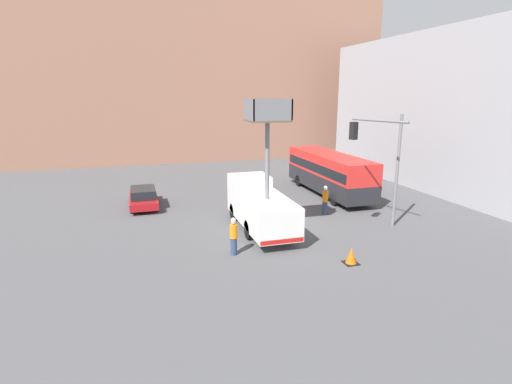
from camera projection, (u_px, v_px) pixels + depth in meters
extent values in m
plane|color=#4C4C4F|center=(276.00, 226.00, 23.90)|extent=(120.00, 120.00, 0.00)
cube|color=#936651|center=(197.00, 78.00, 48.56)|extent=(44.00, 10.00, 19.15)
cube|color=#9E9EA3|center=(474.00, 112.00, 32.80)|extent=(10.00, 28.00, 12.50)
cube|color=silver|center=(249.00, 194.00, 24.93)|extent=(2.33, 2.10, 2.33)
cube|color=silver|center=(267.00, 214.00, 21.75)|extent=(2.33, 4.90, 1.72)
cube|color=red|center=(282.00, 241.00, 19.68)|extent=(2.28, 0.10, 0.24)
cylinder|color=black|center=(234.00, 212.00, 24.91)|extent=(0.30, 1.05, 1.05)
cylinder|color=black|center=(265.00, 209.00, 25.48)|extent=(0.30, 1.05, 1.05)
cylinder|color=black|center=(249.00, 230.00, 21.65)|extent=(0.30, 1.05, 1.05)
cylinder|color=black|center=(284.00, 226.00, 22.22)|extent=(0.30, 1.05, 1.05)
cylinder|color=slate|center=(267.00, 161.00, 21.05)|extent=(0.24, 0.24, 4.11)
cube|color=brown|center=(267.00, 121.00, 20.55)|extent=(2.07, 1.83, 0.10)
cube|color=slate|center=(249.00, 110.00, 20.13)|extent=(0.08, 1.83, 1.05)
cube|color=slate|center=(286.00, 109.00, 20.69)|extent=(0.08, 1.83, 1.05)
cube|color=slate|center=(262.00, 109.00, 21.22)|extent=(2.07, 0.08, 1.05)
cube|color=slate|center=(273.00, 110.00, 19.60)|extent=(2.07, 0.08, 1.05)
cube|color=#232328|center=(329.00, 181.00, 31.37)|extent=(2.58, 10.42, 1.24)
cube|color=red|center=(329.00, 164.00, 31.04)|extent=(2.58, 10.42, 1.52)
cube|color=black|center=(329.00, 167.00, 31.09)|extent=(2.60, 10.00, 0.67)
cylinder|color=black|center=(299.00, 180.00, 34.19)|extent=(0.30, 0.96, 0.96)
cylinder|color=black|center=(323.00, 179.00, 34.82)|extent=(0.30, 0.96, 0.96)
cylinder|color=black|center=(335.00, 199.00, 28.18)|extent=(0.30, 0.96, 0.96)
cylinder|color=black|center=(363.00, 197.00, 28.82)|extent=(0.30, 0.96, 0.96)
cylinder|color=slate|center=(397.00, 172.00, 23.10)|extent=(0.18, 0.18, 6.60)
cylinder|color=slate|center=(379.00, 121.00, 21.39)|extent=(1.18, 3.66, 0.13)
cube|color=black|center=(354.00, 131.00, 20.49)|extent=(0.40, 0.40, 0.90)
sphere|color=red|center=(354.00, 126.00, 20.43)|extent=(0.20, 0.20, 0.20)
cylinder|color=navy|center=(234.00, 246.00, 19.53)|extent=(0.32, 0.32, 0.87)
cylinder|color=orange|center=(234.00, 231.00, 19.34)|extent=(0.38, 0.38, 0.69)
sphere|color=tan|center=(233.00, 222.00, 19.23)|extent=(0.23, 0.23, 0.23)
sphere|color=white|center=(233.00, 220.00, 19.21)|extent=(0.25, 0.25, 0.25)
cylinder|color=navy|center=(325.00, 208.00, 26.02)|extent=(0.32, 0.32, 0.88)
cylinder|color=orange|center=(325.00, 196.00, 25.83)|extent=(0.38, 0.38, 0.70)
sphere|color=tan|center=(326.00, 189.00, 25.72)|extent=(0.24, 0.24, 0.24)
sphere|color=white|center=(326.00, 188.00, 25.70)|extent=(0.25, 0.25, 0.25)
cube|color=black|center=(351.00, 263.00, 18.61)|extent=(0.67, 0.67, 0.03)
cone|color=#F25B0F|center=(351.00, 256.00, 18.53)|extent=(0.54, 0.54, 0.76)
cube|color=maroon|center=(144.00, 199.00, 27.87)|extent=(1.85, 4.56, 0.49)
cube|color=black|center=(143.00, 193.00, 27.53)|extent=(1.63, 2.51, 0.62)
cylinder|color=black|center=(132.00, 198.00, 29.01)|extent=(0.22, 0.64, 0.64)
cylinder|color=black|center=(155.00, 197.00, 29.46)|extent=(0.22, 0.64, 0.64)
cylinder|color=black|center=(132.00, 209.00, 26.38)|extent=(0.22, 0.64, 0.64)
cylinder|color=black|center=(157.00, 207.00, 26.83)|extent=(0.22, 0.64, 0.64)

